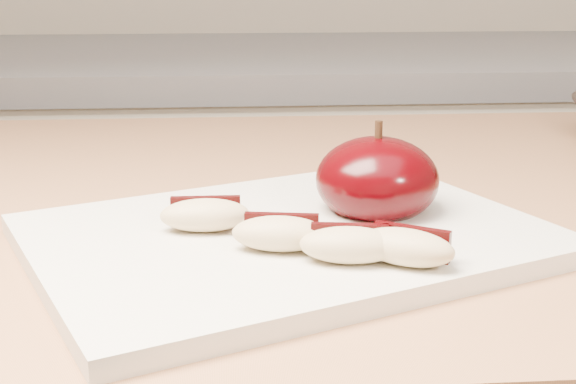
{
  "coord_description": "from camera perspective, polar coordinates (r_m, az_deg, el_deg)",
  "views": [
    {
      "loc": [
        -0.14,
        -0.13,
        1.08
      ],
      "look_at": [
        -0.1,
        0.36,
        0.94
      ],
      "focal_mm": 50.0,
      "sensor_mm": 36.0,
      "label": 1
    }
  ],
  "objects": [
    {
      "name": "back_cabinet",
      "position": [
        1.47,
        1.27,
        -8.33
      ],
      "size": [
        2.4,
        0.62,
        0.94
      ],
      "color": "silver",
      "rests_on": "ground"
    },
    {
      "name": "apple_wedge_b",
      "position": [
        0.48,
        -0.57,
        -2.93
      ],
      "size": [
        0.06,
        0.04,
        0.02
      ],
      "rotation": [
        0.0,
        0.0,
        -0.16
      ],
      "color": "tan",
      "rests_on": "cutting_board"
    },
    {
      "name": "apple_half",
      "position": [
        0.56,
        6.35,
        0.87
      ],
      "size": [
        0.09,
        0.09,
        0.07
      ],
      "rotation": [
        0.0,
        0.0,
        0.01
      ],
      "color": "black",
      "rests_on": "cutting_board"
    },
    {
      "name": "cutting_board",
      "position": [
        0.53,
        -0.0,
        -3.29
      ],
      "size": [
        0.39,
        0.35,
        0.01
      ],
      "primitive_type": "cube",
      "rotation": [
        0.0,
        0.0,
        0.41
      ],
      "color": "silver",
      "rests_on": "island_counter"
    },
    {
      "name": "apple_wedge_c",
      "position": [
        0.47,
        4.4,
        -3.73
      ],
      "size": [
        0.06,
        0.04,
        0.02
      ],
      "rotation": [
        0.0,
        0.0,
        -0.15
      ],
      "color": "tan",
      "rests_on": "cutting_board"
    },
    {
      "name": "apple_wedge_d",
      "position": [
        0.47,
        8.39,
        -3.85
      ],
      "size": [
        0.06,
        0.05,
        0.02
      ],
      "rotation": [
        0.0,
        0.0,
        -0.53
      ],
      "color": "tan",
      "rests_on": "cutting_board"
    },
    {
      "name": "apple_wedge_a",
      "position": [
        0.52,
        -5.91,
        -1.61
      ],
      "size": [
        0.06,
        0.03,
        0.02
      ],
      "rotation": [
        0.0,
        0.0,
        -0.01
      ],
      "color": "tan",
      "rests_on": "cutting_board"
    }
  ]
}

